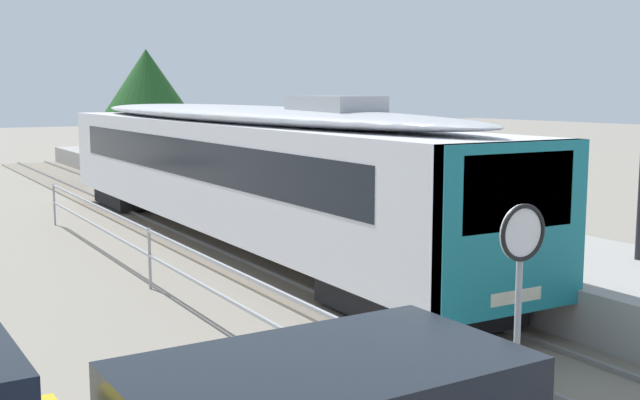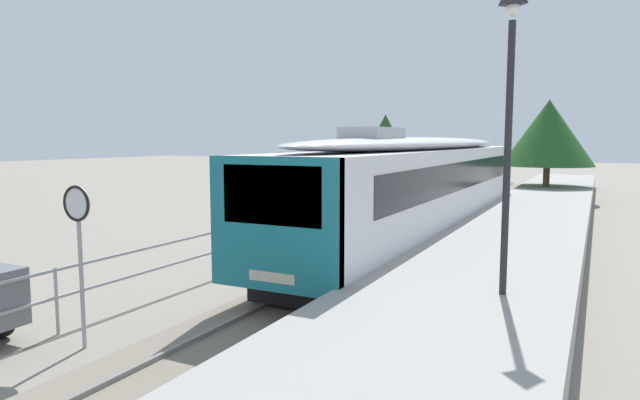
{
  "view_description": "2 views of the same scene",
  "coord_description": "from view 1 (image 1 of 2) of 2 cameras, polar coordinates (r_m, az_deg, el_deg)",
  "views": [
    {
      "loc": [
        -8.16,
        5.84,
        3.93
      ],
      "look_at": [
        -1.0,
        18.12,
        2.0
      ],
      "focal_mm": 44.16,
      "sensor_mm": 36.0,
      "label": 1
    },
    {
      "loc": [
        5.42,
        5.4,
        3.55
      ],
      "look_at": [
        -1.0,
        18.12,
        2.0
      ],
      "focal_mm": 31.05,
      "sensor_mm": 36.0,
      "label": 2
    }
  ],
  "objects": [
    {
      "name": "speed_limit_sign",
      "position": [
        8.49,
        14.36,
        -4.8
      ],
      "size": [
        0.61,
        0.1,
        2.81
      ],
      "color": "#9EA0A5",
      "rests_on": "ground"
    },
    {
      "name": "ground_plane",
      "position": [
        17.42,
        -12.27,
        -5.49
      ],
      "size": [
        160.0,
        160.0,
        0.0
      ],
      "primitive_type": "plane",
      "color": "gray"
    },
    {
      "name": "carpark_fence",
      "position": [
        8.41,
        7.68,
        -13.41
      ],
      "size": [
        0.06,
        36.06,
        1.25
      ],
      "color": "#9EA0A5",
      "rests_on": "ground"
    },
    {
      "name": "station_platform",
      "position": [
        20.09,
        4.91,
        -2.27
      ],
      "size": [
        3.9,
        60.0,
        0.9
      ],
      "primitive_type": "cube",
      "color": "#999691",
      "rests_on": "ground"
    },
    {
      "name": "track_rails",
      "position": [
        18.52,
        -3.39,
        -4.42
      ],
      "size": [
        3.2,
        60.0,
        0.14
      ],
      "color": "slate",
      "rests_on": "ground"
    },
    {
      "name": "commuter_train",
      "position": [
        20.26,
        -6.38,
        2.65
      ],
      "size": [
        2.82,
        20.59,
        3.74
      ],
      "color": "silver",
      "rests_on": "track_rails"
    },
    {
      "name": "tree_behind_station_far",
      "position": [
        35.46,
        -12.43,
        7.59
      ],
      "size": [
        5.08,
        5.08,
        5.84
      ],
      "color": "brown",
      "rests_on": "ground"
    }
  ]
}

